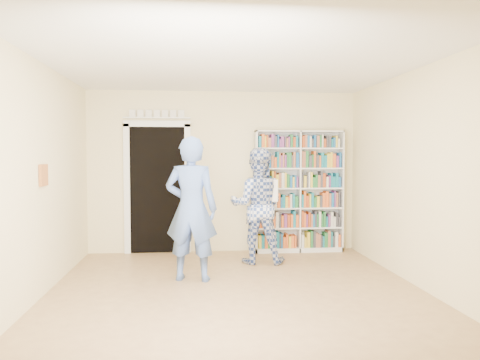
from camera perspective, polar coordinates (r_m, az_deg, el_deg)
The scene contains 11 objects.
floor at distance 5.65m, azimuth -0.31°, elevation -13.73°, with size 5.00×5.00×0.00m, color #916A46.
ceiling at distance 5.52m, azimuth -0.32°, elevation 14.23°, with size 5.00×5.00×0.00m, color white.
wall_back at distance 7.91m, azimuth -2.04°, elevation 1.00°, with size 4.50×4.50×0.00m, color beige.
wall_left at distance 5.66m, azimuth -23.61°, elevation -0.04°, with size 5.00×5.00×0.00m, color beige.
wall_right at distance 6.06m, azimuth 21.37°, elevation 0.19°, with size 5.00×5.00×0.00m, color beige.
bookshelf at distance 7.95m, azimuth 7.18°, elevation -1.31°, with size 1.48×0.28×2.04m.
doorway at distance 7.90m, azimuth -10.02°, elevation -0.29°, with size 1.10×0.08×2.43m.
wall_art at distance 5.85m, azimuth -22.83°, elevation 0.55°, with size 0.03×0.25×0.25m, color brown.
man_blue at distance 6.10m, azimuth -5.96°, elevation -3.50°, with size 0.68×0.45×1.87m, color #516FB5.
man_plaid at distance 7.08m, azimuth 2.13°, elevation -3.14°, with size 0.84×0.66×1.74m, color #2F4891.
paper_sheet at distance 6.92m, azimuth 3.74°, elevation -1.31°, with size 0.23×0.01×0.33m, color white.
Camera 1 is at (-0.52, -5.39, 1.63)m, focal length 35.00 mm.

